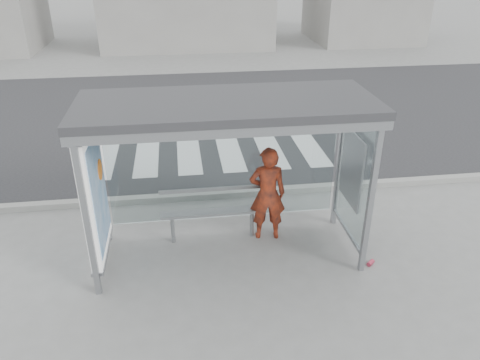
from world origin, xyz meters
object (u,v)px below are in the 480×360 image
(bus_shelter, at_px, (202,142))
(soda_can, at_px, (371,263))
(bench, at_px, (212,211))
(person, at_px, (267,194))

(bus_shelter, height_order, soda_can, bus_shelter)
(bench, distance_m, soda_can, 2.71)
(bus_shelter, bearing_deg, person, 18.84)
(bus_shelter, relative_size, bench, 2.44)
(person, relative_size, soda_can, 12.38)
(bus_shelter, relative_size, soda_can, 31.33)
(person, bearing_deg, bench, 1.33)
(person, bearing_deg, bus_shelter, 24.53)
(bench, bearing_deg, soda_can, -24.42)
(bus_shelter, bearing_deg, soda_can, -14.48)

